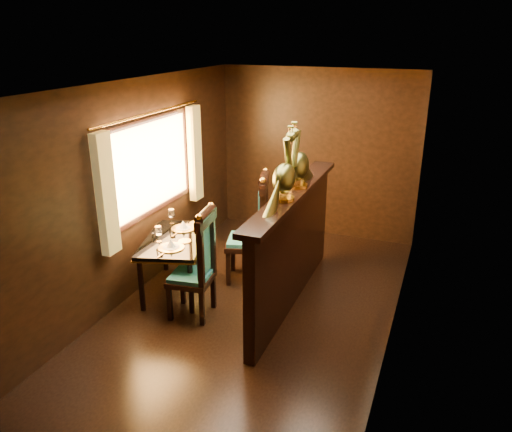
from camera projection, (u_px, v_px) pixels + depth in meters
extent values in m
plane|color=black|center=(256.00, 308.00, 5.73)|extent=(5.00, 5.00, 0.00)
cube|color=black|center=(317.00, 154.00, 7.47)|extent=(3.00, 0.04, 2.50)
cube|color=black|center=(109.00, 328.00, 3.11)|extent=(3.00, 0.04, 2.50)
cube|color=black|center=(136.00, 189.00, 5.81)|extent=(0.04, 5.00, 2.50)
cube|color=black|center=(401.00, 224.00, 4.77)|extent=(0.04, 5.00, 2.50)
cube|color=beige|center=(256.00, 84.00, 4.85)|extent=(3.00, 5.00, 0.04)
cube|color=#FFC672|center=(150.00, 167.00, 6.00)|extent=(0.01, 1.70, 1.05)
cube|color=yellow|center=(106.00, 195.00, 5.14)|extent=(0.10, 0.22, 1.30)
cube|color=yellow|center=(195.00, 154.00, 6.82)|extent=(0.10, 0.22, 1.30)
cylinder|color=gold|center=(151.00, 113.00, 5.74)|extent=(0.03, 2.20, 0.03)
cube|color=black|center=(292.00, 250.00, 5.65)|extent=(0.12, 2.60, 1.30)
cube|color=#363719|center=(287.00, 245.00, 5.66)|extent=(0.02, 2.20, 0.95)
cube|color=black|center=(294.00, 193.00, 5.41)|extent=(0.26, 2.70, 0.06)
cube|color=black|center=(175.00, 240.00, 5.90)|extent=(0.98, 1.29, 0.04)
cube|color=gold|center=(175.00, 242.00, 5.91)|extent=(1.01, 1.31, 0.02)
cylinder|color=black|center=(141.00, 286.00, 5.57)|extent=(0.06, 0.06, 0.62)
cylinder|color=black|center=(191.00, 288.00, 5.53)|extent=(0.06, 0.06, 0.62)
cylinder|color=black|center=(165.00, 248.00, 6.53)|extent=(0.06, 0.06, 0.62)
cylinder|color=black|center=(207.00, 250.00, 6.48)|extent=(0.06, 0.06, 0.62)
cylinder|color=gold|center=(171.00, 248.00, 5.62)|extent=(0.30, 0.30, 0.01)
cone|color=white|center=(171.00, 243.00, 5.60)|extent=(0.11, 0.11, 0.10)
cylinder|color=gold|center=(183.00, 228.00, 6.16)|extent=(0.30, 0.30, 0.01)
cone|color=white|center=(183.00, 224.00, 6.14)|extent=(0.11, 0.11, 0.10)
cylinder|color=silver|center=(153.00, 235.00, 5.89)|extent=(0.03, 0.03, 0.06)
cylinder|color=silver|center=(156.00, 234.00, 5.93)|extent=(0.03, 0.03, 0.06)
cube|color=black|center=(191.00, 279.00, 5.46)|extent=(0.50, 0.50, 0.06)
cube|color=#125054|center=(191.00, 275.00, 5.45)|extent=(0.45, 0.45, 0.05)
cube|color=#125054|center=(207.00, 250.00, 5.28)|extent=(0.08, 0.35, 0.58)
cube|color=black|center=(170.00, 304.00, 5.42)|extent=(0.05, 0.05, 0.40)
cube|color=black|center=(202.00, 308.00, 5.33)|extent=(0.05, 0.05, 0.40)
cube|color=black|center=(183.00, 288.00, 5.76)|extent=(0.05, 0.05, 0.40)
cube|color=black|center=(213.00, 292.00, 5.67)|extent=(0.05, 0.05, 0.40)
sphere|color=gold|center=(199.00, 217.00, 4.96)|extent=(0.07, 0.07, 0.07)
sphere|color=gold|center=(211.00, 205.00, 5.30)|extent=(0.07, 0.07, 0.07)
cube|color=black|center=(247.00, 244.00, 6.25)|extent=(0.62, 0.62, 0.06)
cube|color=#125054|center=(247.00, 240.00, 6.23)|extent=(0.55, 0.55, 0.05)
cube|color=#125054|center=(264.00, 213.00, 6.08)|extent=(0.14, 0.38, 0.64)
cube|color=black|center=(228.00, 269.00, 6.16)|extent=(0.05, 0.05, 0.44)
cube|color=black|center=(261.00, 270.00, 6.13)|extent=(0.05, 0.05, 0.44)
cube|color=black|center=(233.00, 255.00, 6.55)|extent=(0.05, 0.05, 0.44)
cube|color=black|center=(264.00, 256.00, 6.51)|extent=(0.05, 0.05, 0.44)
sphere|color=gold|center=(263.00, 180.00, 5.72)|extent=(0.08, 0.08, 0.08)
sphere|color=gold|center=(266.00, 171.00, 6.10)|extent=(0.08, 0.08, 0.08)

